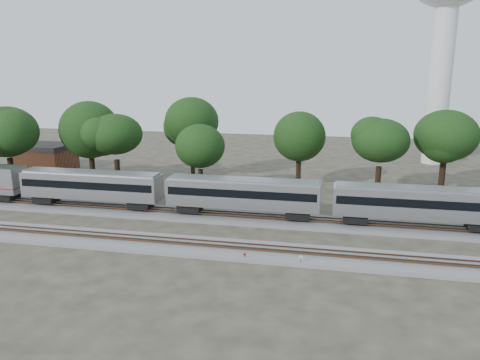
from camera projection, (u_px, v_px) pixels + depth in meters
The scene contains 16 objects.
ground at pixel (205, 235), 50.43m from camera, with size 160.00×160.00×0.00m, color #383328.
track_far at pixel (218, 216), 56.09m from camera, with size 160.00×5.00×0.73m.
track_near at pixel (193, 246), 46.57m from camera, with size 160.00×5.00×0.73m.
train at pixel (328, 197), 52.81m from camera, with size 113.05×3.23×4.76m.
switch_stand_red at pixel (245, 256), 43.20m from camera, with size 0.28×0.12×0.90m.
switch_stand_white at pixel (301, 259), 42.22m from camera, with size 0.34×0.06×1.08m.
switch_lever at pixel (234, 258), 43.77m from camera, with size 0.50×0.30×0.30m, color #512D19.
brick_building at pixel (45, 157), 82.71m from camera, with size 10.19×7.68×4.58m.
tree_0 at pixel (7, 132), 68.37m from camera, with size 8.62×8.62×12.16m.
tree_1 at pixel (90, 130), 70.92m from camera, with size 8.59×8.59×12.10m.
tree_2 at pixel (115, 134), 67.99m from camera, with size 8.33×8.33×11.74m.
tree_3 at pixel (192, 122), 73.05m from camera, with size 9.60×9.60×13.54m.
tree_4 at pixel (200, 146), 64.06m from camera, with size 7.26×7.26×10.24m.
tree_5 at pixel (299, 137), 68.04m from camera, with size 8.00×8.00×11.28m.
tree_6 at pixel (381, 141), 63.91m from camera, with size 8.04×8.04×11.34m.
tree_7 at pixel (446, 136), 65.10m from camera, with size 8.55×8.55×12.05m.
Camera 1 is at (13.58, -45.88, 17.43)m, focal length 35.00 mm.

